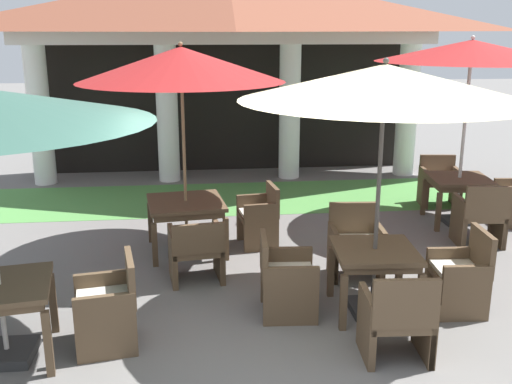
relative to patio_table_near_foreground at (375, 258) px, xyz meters
name	(u,v)px	position (x,y,z in m)	size (l,w,h in m)	color
ground_plane	(278,370)	(-1.17, -1.03, -0.62)	(60.00, 60.00, 0.00)	slate
background_pavilion	(228,19)	(-1.17, 6.09, 2.52)	(8.49, 3.03, 4.05)	white
lawn_strip	(235,198)	(-1.17, 4.56, -0.61)	(10.29, 2.12, 0.01)	#519347
patio_table_near_foreground	(375,258)	(0.00, 0.00, 0.00)	(0.91, 0.91, 0.72)	brown
patio_umbrella_near_foreground	(385,84)	(0.00, 0.00, 1.82)	(2.90, 2.90, 2.69)	#2D2D2D
patio_chair_near_foreground_east	(461,275)	(0.95, -0.06, -0.21)	(0.56, 0.61, 0.91)	brown
patio_chair_near_foreground_north	(356,244)	(0.06, 0.95, -0.20)	(0.66, 0.54, 0.89)	brown
patio_chair_near_foreground_south	(398,319)	(-0.06, -0.95, -0.22)	(0.64, 0.58, 0.88)	brown
patio_chair_near_foreground_west	(285,278)	(-0.95, 0.06, -0.22)	(0.62, 0.65, 0.86)	brown
patio_table_mid_left	(0,295)	(-3.65, -0.57, 0.02)	(1.02, 1.02, 0.75)	brown
patio_chair_mid_left_east	(109,305)	(-2.72, -0.41, -0.20)	(0.65, 0.69, 0.89)	brown
patio_table_mid_right	(186,208)	(-2.01, 2.03, 0.00)	(1.11, 1.11, 0.72)	brown
patio_umbrella_mid_right	(181,66)	(-2.01, 2.03, 1.89)	(2.66, 2.66, 2.80)	#2D2D2D
patio_chair_mid_right_south	(196,250)	(-1.88, 1.01, -0.22)	(0.69, 0.63, 0.80)	brown
patio_chair_mid_right_east	(260,217)	(-0.99, 2.15, -0.21)	(0.56, 0.62, 0.86)	brown
patio_table_far_back	(459,184)	(2.20, 2.80, 0.01)	(0.99, 0.99, 0.74)	brown
patio_umbrella_far_back	(472,52)	(2.20, 2.80, 2.01)	(2.81, 2.81, 2.86)	#2D2D2D
patio_chair_far_back_south	(480,216)	(2.09, 1.82, -0.19)	(0.68, 0.62, 0.91)	brown
patio_chair_far_back_north	(440,182)	(2.31, 3.77, -0.21)	(0.69, 0.61, 0.84)	brown
terracotta_urn	(251,212)	(-1.02, 3.10, -0.44)	(0.26, 0.26, 0.43)	#9E5633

